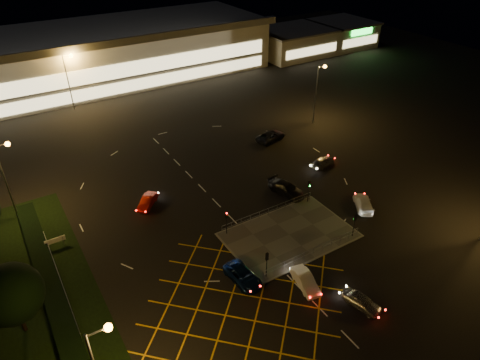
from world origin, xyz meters
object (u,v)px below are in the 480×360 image
car_left_blue (243,276)px  signal_se (355,220)px  signal_nw (226,218)px  car_near_silver (362,301)px  signal_ne (309,187)px  car_far_dkgrey (286,189)px  car_queue_white (305,281)px  car_circ_red (148,202)px  car_east_grey (271,136)px  car_right_silver (323,162)px  signal_sw (267,260)px  car_approach_white (363,203)px

car_left_blue → signal_se: bearing=-6.7°
signal_nw → car_near_silver: bearing=-70.8°
signal_ne → car_far_dkgrey: signal_ne is taller
signal_ne → car_queue_white: (-9.38, -10.99, -1.68)m
signal_ne → signal_se: bearing=-90.0°
car_circ_red → car_east_grey: size_ratio=0.74×
car_right_silver → car_near_silver: bearing=135.8°
signal_ne → car_queue_white: bearing=-130.5°
signal_sw → car_east_grey: size_ratio=0.60×
signal_se → signal_nw: (-12.00, 7.99, 0.00)m
signal_se → car_left_blue: bearing=-3.3°
car_circ_red → car_left_blue: bearing=-35.0°
signal_ne → car_near_silver: bearing=-112.3°
car_queue_white → car_left_blue: car_queue_white is taller
car_near_silver → car_far_dkgrey: car_far_dkgrey is taller
car_approach_white → car_queue_white: bearing=57.5°
car_right_silver → car_east_grey: 10.67m
car_queue_white → signal_ne: bearing=60.7°
car_east_grey → car_far_dkgrey: bearing=139.7°
car_near_silver → car_approach_white: car_approach_white is taller
car_queue_white → car_right_silver: 24.01m
signal_sw → car_far_dkgrey: signal_sw is taller
signal_ne → car_east_grey: (5.85, 16.46, -1.63)m
car_far_dkgrey → signal_sw: bearing=-148.4°
car_right_silver → signal_nw: bearing=95.6°
signal_se → car_circ_red: (-17.66, 18.02, -1.72)m
signal_ne → car_near_silver: signal_ne is taller
signal_se → car_right_silver: 15.97m
signal_ne → car_circ_red: signal_ne is taller
signal_sw → signal_nw: size_ratio=1.00×
signal_nw → car_queue_white: 11.42m
car_east_grey → signal_ne: bearing=147.6°
signal_nw → car_right_silver: signal_nw is taller
signal_ne → car_east_grey: size_ratio=0.60×
signal_sw → signal_se: bearing=-180.0°
signal_ne → car_queue_white: signal_ne is taller
signal_se → car_far_dkgrey: signal_se is taller
signal_ne → car_left_blue: signal_ne is taller
signal_se → car_approach_white: signal_se is taller
signal_ne → car_far_dkgrey: size_ratio=0.59×
car_far_dkgrey → car_approach_white: 9.84m
car_queue_white → car_circ_red: bearing=122.7°
car_right_silver → car_far_dkgrey: bearing=97.2°
signal_nw → car_east_grey: 24.34m
signal_nw → car_far_dkgrey: signal_nw is taller
car_circ_red → car_east_grey: (23.51, 6.43, 0.09)m
car_left_blue → car_far_dkgrey: 16.61m
signal_ne → car_east_grey: bearing=70.4°
car_far_dkgrey → car_east_grey: size_ratio=1.01×
signal_se → car_far_dkgrey: size_ratio=0.59×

